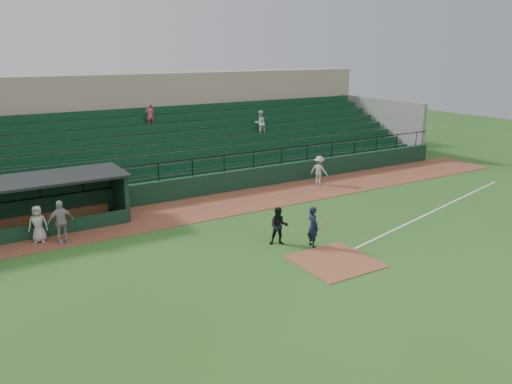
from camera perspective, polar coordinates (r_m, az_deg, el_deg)
ground at (r=20.98m, az=7.16°, el=-6.88°), size 90.00×90.00×0.00m
warning_track at (r=27.29m, az=-3.27°, el=-1.33°), size 40.00×4.00×0.03m
home_plate_dirt at (r=20.27m, az=8.93°, el=-7.75°), size 3.00×3.00×0.03m
foul_line at (r=27.14m, az=18.96°, el=-2.31°), size 17.49×4.44×0.01m
stadium_structure at (r=34.27m, az=-10.05°, el=5.93°), size 38.00×13.08×6.40m
dugout at (r=25.63m, az=-24.68°, el=-0.86°), size 8.90×3.20×2.42m
batter_at_plate at (r=21.33m, az=6.48°, el=-3.92°), size 1.05×0.72×1.77m
umpire at (r=21.44m, az=2.61°, el=-3.89°), size 1.01×0.94×1.66m
runner at (r=31.19m, az=7.16°, el=2.47°), size 1.07×1.31×1.76m
dugout_player_a at (r=23.11m, az=-21.26°, el=-3.15°), size 1.15×0.59×1.88m
dugout_player_b at (r=23.60m, az=-23.47°, el=-3.33°), size 0.92×0.74×1.62m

